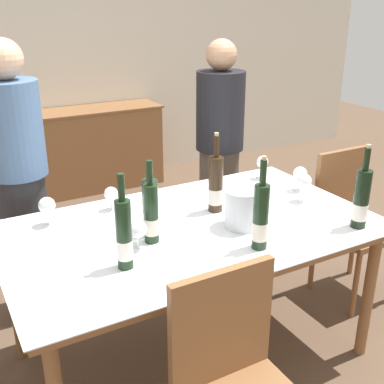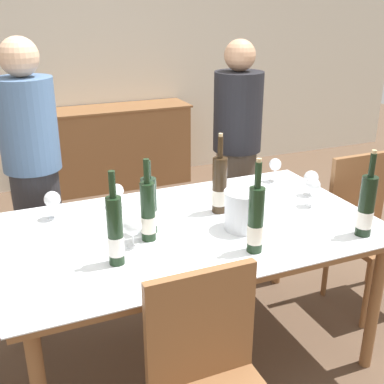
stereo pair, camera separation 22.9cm
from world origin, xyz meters
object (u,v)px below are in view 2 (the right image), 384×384
chair_near_front (213,383)px  person_guest_left (236,157)px  wine_glass_3 (313,186)px  wine_bottle_1 (115,232)px  wine_glass_4 (52,200)px  sideboard_cabinet (118,147)px  ice_bucket (244,209)px  wine_bottle_0 (220,186)px  wine_bottle_5 (256,221)px  wine_glass_5 (311,179)px  wine_glass_2 (275,165)px  dining_table (192,238)px  wine_bottle_2 (149,207)px  wine_glass_1 (117,192)px  person_host (35,180)px  wine_glass_0 (133,227)px  chair_right_end (366,221)px  wine_bottle_4 (148,213)px  wine_bottle_3 (366,207)px

chair_near_front → person_guest_left: bearing=59.8°
wine_glass_3 → person_guest_left: 0.90m
wine_bottle_1 → wine_glass_4: bearing=107.6°
sideboard_cabinet → ice_bucket: ice_bucket is taller
wine_bottle_0 → wine_bottle_5: wine_bottle_5 is taller
ice_bucket → wine_glass_5: bearing=22.7°
wine_bottle_1 → wine_glass_2: bearing=27.4°
dining_table → wine_glass_5: size_ratio=12.54×
ice_bucket → wine_bottle_2: bearing=161.3°
wine_glass_1 → person_guest_left: person_guest_left is taller
person_host → ice_bucket: bearing=-48.3°
wine_glass_0 → person_guest_left: 1.41m
wine_glass_4 → chair_near_front: chair_near_front is taller
wine_glass_1 → chair_right_end: bearing=-11.2°
sideboard_cabinet → dining_table: sideboard_cabinet is taller
wine_glass_2 → chair_right_end: size_ratio=0.15×
wine_bottle_1 → wine_glass_3: size_ratio=2.62×
person_host → chair_right_end: bearing=-22.4°
wine_bottle_4 → wine_bottle_1: bearing=-140.9°
wine_glass_5 → wine_glass_2: bearing=103.4°
wine_bottle_5 → person_host: 1.44m
person_host → person_guest_left: (1.36, 0.02, -0.03)m
wine_glass_0 → wine_glass_2: wine_glass_2 is taller
wine_bottle_5 → wine_glass_3: bearing=30.8°
wine_glass_3 → person_host: size_ratio=0.10×
wine_glass_1 → wine_bottle_3: bearing=-38.5°
wine_glass_0 → wine_glass_2: size_ratio=0.98×
wine_glass_0 → wine_bottle_5: bearing=-27.7°
dining_table → wine_bottle_3: bearing=-29.5°
wine_bottle_3 → wine_glass_5: size_ratio=2.87×
wine_bottle_3 → wine_bottle_5: bearing=173.7°
wine_bottle_4 → wine_bottle_5: bearing=-36.3°
wine_glass_4 → person_host: person_host is taller
ice_bucket → wine_glass_2: ice_bucket is taller
wine_glass_3 → person_host: 1.60m
dining_table → chair_right_end: 1.22m
wine_bottle_3 → wine_glass_5: wine_bottle_3 is taller
sideboard_cabinet → wine_bottle_1: wine_bottle_1 is taller
ice_bucket → wine_glass_0: bearing=176.5°
dining_table → wine_glass_4: (-0.61, 0.36, 0.17)m
ice_bucket → wine_glass_5: 0.61m
wine_bottle_4 → wine_glass_1: size_ratio=3.05×
person_guest_left → wine_bottle_0: bearing=-123.6°
wine_glass_5 → chair_near_front: bearing=-139.3°
wine_glass_5 → person_guest_left: 0.77m
wine_glass_2 → chair_near_front: 1.53m
wine_bottle_3 → wine_bottle_4: wine_bottle_3 is taller
wine_glass_0 → wine_glass_3: bearing=3.8°
wine_glass_2 → person_host: person_host is taller
wine_bottle_1 → ice_bucket: bearing=7.6°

